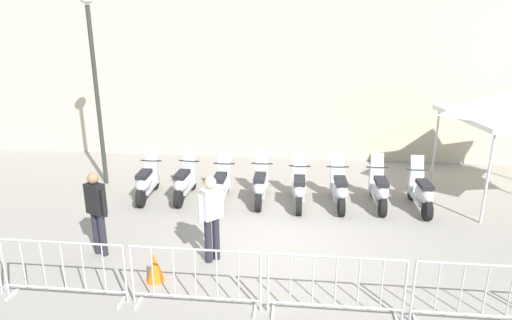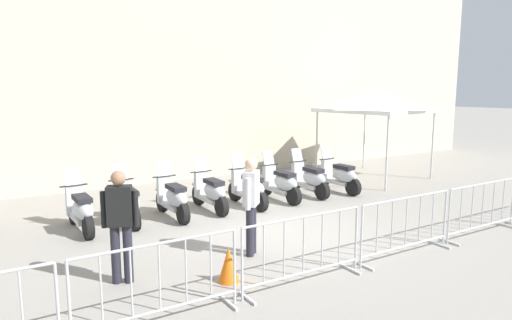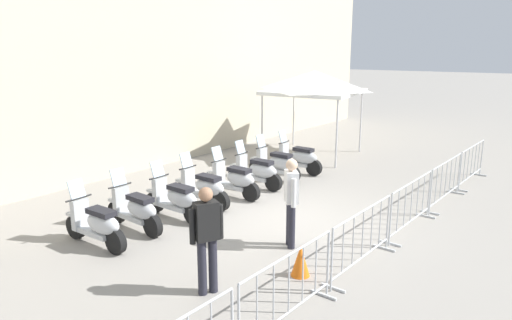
{
  "view_description": "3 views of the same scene",
  "coord_description": "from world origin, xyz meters",
  "px_view_note": "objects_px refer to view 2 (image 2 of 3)",
  "views": [
    {
      "loc": [
        -1.0,
        -8.49,
        4.54
      ],
      "look_at": [
        -0.25,
        1.9,
        1.2
      ],
      "focal_mm": 31.44,
      "sensor_mm": 36.0,
      "label": 1
    },
    {
      "loc": [
        -6.39,
        -6.57,
        2.95
      ],
      "look_at": [
        0.69,
        1.38,
        1.23
      ],
      "focal_mm": 32.24,
      "sensor_mm": 36.0,
      "label": 2
    },
    {
      "loc": [
        -9.21,
        -4.21,
        3.83
      ],
      "look_at": [
        1.04,
        1.29,
        0.98
      ],
      "focal_mm": 33.86,
      "sensor_mm": 36.0,
      "label": 3
    }
  ],
  "objects_px": {
    "officer_mid_plaza": "(251,200)",
    "canopy_tent": "(376,100)",
    "barrier_segment_1": "(160,284)",
    "motorcycle_2": "(173,199)",
    "motorcycle_1": "(128,203)",
    "motorcycle_3": "(211,192)",
    "motorcycle_4": "(249,189)",
    "motorcycle_5": "(281,184)",
    "barrier_segment_2": "(304,251)",
    "barrier_segment_4": "(483,209)",
    "traffic_cone": "(229,264)",
    "motorcycle_6": "(309,179)",
    "barrier_segment_3": "(406,227)",
    "officer_near_row_end": "(120,220)",
    "motorcycle_7": "(339,176)",
    "motorcycle_0": "(81,210)"
  },
  "relations": [
    {
      "from": "officer_mid_plaza",
      "to": "canopy_tent",
      "type": "xyz_separation_m",
      "value": [
        7.44,
        2.52,
        1.54
      ]
    },
    {
      "from": "barrier_segment_1",
      "to": "canopy_tent",
      "type": "relative_size",
      "value": 0.73
    },
    {
      "from": "motorcycle_2",
      "to": "barrier_segment_1",
      "type": "xyz_separation_m",
      "value": [
        -2.6,
        -3.93,
        0.07
      ]
    },
    {
      "from": "motorcycle_1",
      "to": "canopy_tent",
      "type": "bearing_deg",
      "value": -4.42
    },
    {
      "from": "motorcycle_3",
      "to": "motorcycle_4",
      "type": "bearing_deg",
      "value": -16.57
    },
    {
      "from": "motorcycle_3",
      "to": "motorcycle_5",
      "type": "xyz_separation_m",
      "value": [
        1.93,
        -0.41,
        0.0
      ]
    },
    {
      "from": "motorcycle_1",
      "to": "barrier_segment_2",
      "type": "relative_size",
      "value": 0.81
    },
    {
      "from": "motorcycle_2",
      "to": "motorcycle_5",
      "type": "bearing_deg",
      "value": -9.28
    },
    {
      "from": "officer_mid_plaza",
      "to": "motorcycle_2",
      "type": "bearing_deg",
      "value": 86.59
    },
    {
      "from": "barrier_segment_4",
      "to": "traffic_cone",
      "type": "bearing_deg",
      "value": 162.72
    },
    {
      "from": "motorcycle_1",
      "to": "barrier_segment_1",
      "type": "xyz_separation_m",
      "value": [
        -1.65,
        -4.22,
        0.07
      ]
    },
    {
      "from": "barrier_segment_4",
      "to": "canopy_tent",
      "type": "distance_m",
      "value": 6.12
    },
    {
      "from": "barrier_segment_1",
      "to": "officer_mid_plaza",
      "type": "distance_m",
      "value": 2.69
    },
    {
      "from": "motorcycle_6",
      "to": "barrier_segment_2",
      "type": "distance_m",
      "value": 5.71
    },
    {
      "from": "motorcycle_4",
      "to": "barrier_segment_4",
      "type": "bearing_deg",
      "value": -66.8
    },
    {
      "from": "barrier_segment_1",
      "to": "canopy_tent",
      "type": "distance_m",
      "value": 10.69
    },
    {
      "from": "motorcycle_2",
      "to": "motorcycle_3",
      "type": "relative_size",
      "value": 1.0
    },
    {
      "from": "motorcycle_6",
      "to": "barrier_segment_3",
      "type": "relative_size",
      "value": 0.81
    },
    {
      "from": "motorcycle_3",
      "to": "officer_mid_plaza",
      "type": "height_order",
      "value": "officer_mid_plaza"
    },
    {
      "from": "barrier_segment_4",
      "to": "officer_mid_plaza",
      "type": "distance_m",
      "value": 4.74
    },
    {
      "from": "officer_near_row_end",
      "to": "canopy_tent",
      "type": "xyz_separation_m",
      "value": [
        9.67,
        2.11,
        1.54
      ]
    },
    {
      "from": "canopy_tent",
      "to": "motorcycle_6",
      "type": "bearing_deg",
      "value": -175.88
    },
    {
      "from": "motorcycle_4",
      "to": "officer_mid_plaza",
      "type": "height_order",
      "value": "officer_mid_plaza"
    },
    {
      "from": "barrier_segment_2",
      "to": "barrier_segment_4",
      "type": "relative_size",
      "value": 1.0
    },
    {
      "from": "barrier_segment_3",
      "to": "barrier_segment_4",
      "type": "bearing_deg",
      "value": -10.21
    },
    {
      "from": "canopy_tent",
      "to": "barrier_segment_3",
      "type": "bearing_deg",
      "value": -141.4
    },
    {
      "from": "motorcycle_1",
      "to": "motorcycle_5",
      "type": "bearing_deg",
      "value": -11.27
    },
    {
      "from": "motorcycle_2",
      "to": "motorcycle_7",
      "type": "relative_size",
      "value": 1.0
    },
    {
      "from": "officer_near_row_end",
      "to": "traffic_cone",
      "type": "height_order",
      "value": "officer_near_row_end"
    },
    {
      "from": "motorcycle_4",
      "to": "canopy_tent",
      "type": "height_order",
      "value": "canopy_tent"
    },
    {
      "from": "barrier_segment_4",
      "to": "officer_mid_plaza",
      "type": "relative_size",
      "value": 1.22
    },
    {
      "from": "barrier_segment_2",
      "to": "barrier_segment_4",
      "type": "distance_m",
      "value": 4.46
    },
    {
      "from": "motorcycle_7",
      "to": "motorcycle_1",
      "type": "bearing_deg",
      "value": 168.85
    },
    {
      "from": "barrier_segment_1",
      "to": "barrier_segment_4",
      "type": "bearing_deg",
      "value": -10.21
    },
    {
      "from": "barrier_segment_4",
      "to": "motorcycle_3",
      "type": "bearing_deg",
      "value": 120.68
    },
    {
      "from": "barrier_segment_2",
      "to": "motorcycle_0",
      "type": "bearing_deg",
      "value": 107.91
    },
    {
      "from": "motorcycle_4",
      "to": "canopy_tent",
      "type": "distance_m",
      "value": 5.71
    },
    {
      "from": "barrier_segment_1",
      "to": "officer_mid_plaza",
      "type": "height_order",
      "value": "officer_mid_plaza"
    },
    {
      "from": "motorcycle_5",
      "to": "motorcycle_4",
      "type": "bearing_deg",
      "value": 172.76
    },
    {
      "from": "traffic_cone",
      "to": "barrier_segment_1",
      "type": "bearing_deg",
      "value": -163.4
    },
    {
      "from": "motorcycle_5",
      "to": "officer_mid_plaza",
      "type": "distance_m",
      "value": 3.94
    },
    {
      "from": "barrier_segment_4",
      "to": "motorcycle_4",
      "type": "bearing_deg",
      "value": 113.2
    },
    {
      "from": "barrier_segment_3",
      "to": "barrier_segment_2",
      "type": "bearing_deg",
      "value": 169.79
    },
    {
      "from": "motorcycle_0",
      "to": "motorcycle_7",
      "type": "xyz_separation_m",
      "value": [
        6.79,
        -1.24,
        0.0
      ]
    },
    {
      "from": "motorcycle_0",
      "to": "motorcycle_1",
      "type": "height_order",
      "value": "same"
    },
    {
      "from": "motorcycle_0",
      "to": "barrier_segment_2",
      "type": "distance_m",
      "value": 4.95
    },
    {
      "from": "barrier_segment_3",
      "to": "canopy_tent",
      "type": "height_order",
      "value": "canopy_tent"
    },
    {
      "from": "motorcycle_2",
      "to": "barrier_segment_2",
      "type": "xyz_separation_m",
      "value": [
        -0.41,
        -4.32,
        0.07
      ]
    },
    {
      "from": "motorcycle_7",
      "to": "canopy_tent",
      "type": "relative_size",
      "value": 0.59
    },
    {
      "from": "motorcycle_7",
      "to": "traffic_cone",
      "type": "distance_m",
      "value": 6.6
    }
  ]
}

